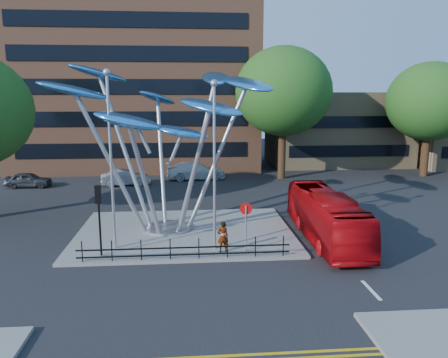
{
  "coord_description": "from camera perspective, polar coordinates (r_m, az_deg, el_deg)",
  "views": [
    {
      "loc": [
        -0.79,
        -17.84,
        7.73
      ],
      "look_at": [
        1.05,
        4.0,
        3.5
      ],
      "focal_mm": 35.0,
      "sensor_mm": 36.0,
      "label": 1
    }
  ],
  "objects": [
    {
      "name": "ground",
      "position": [
        19.46,
        -2.14,
        -12.5
      ],
      "size": [
        120.0,
        120.0,
        0.0
      ],
      "primitive_type": "plane",
      "color": "black",
      "rests_on": "ground"
    },
    {
      "name": "traffic_island",
      "position": [
        25.04,
        -5.11,
        -6.93
      ],
      "size": [
        12.0,
        9.0,
        0.15
      ],
      "primitive_type": "cube",
      "color": "slate",
      "rests_on": "ground"
    },
    {
      "name": "double_yellow_near",
      "position": [
        14.16,
        -0.9,
        -22.15
      ],
      "size": [
        40.0,
        0.12,
        0.01
      ],
      "primitive_type": "cube",
      "color": "gold",
      "rests_on": "ground"
    },
    {
      "name": "brick_tower",
      "position": [
        50.64,
        -11.3,
        18.98
      ],
      "size": [
        25.0,
        15.0,
        30.0
      ],
      "primitive_type": "cube",
      "color": "#915A3F",
      "rests_on": "ground"
    },
    {
      "name": "low_building_near",
      "position": [
        50.84,
        14.56,
        6.37
      ],
      "size": [
        15.0,
        8.0,
        8.0
      ],
      "primitive_type": "cube",
      "color": "tan",
      "rests_on": "ground"
    },
    {
      "name": "tree_right",
      "position": [
        40.8,
        7.77,
        11.25
      ],
      "size": [
        8.8,
        8.8,
        12.11
      ],
      "color": "black",
      "rests_on": "ground"
    },
    {
      "name": "tree_far",
      "position": [
        45.9,
        25.28,
        9.12
      ],
      "size": [
        8.0,
        8.0,
        10.81
      ],
      "color": "black",
      "rests_on": "ground"
    },
    {
      "name": "leaf_sculpture",
      "position": [
        24.57,
        -7.89,
        8.81
      ],
      "size": [
        12.72,
        9.54,
        9.51
      ],
      "color": "#9EA0A5",
      "rests_on": "traffic_island"
    },
    {
      "name": "street_lamp_left",
      "position": [
        21.79,
        -14.63,
        4.31
      ],
      "size": [
        0.36,
        0.36,
        8.8
      ],
      "color": "#9EA0A5",
      "rests_on": "traffic_island"
    },
    {
      "name": "street_lamp_right",
      "position": [
        21.05,
        -1.27,
        3.72
      ],
      "size": [
        0.36,
        0.36,
        8.3
      ],
      "color": "#9EA0A5",
      "rests_on": "traffic_island"
    },
    {
      "name": "traffic_light_island",
      "position": [
        21.39,
        -16.05,
        -3.35
      ],
      "size": [
        0.28,
        0.18,
        3.42
      ],
      "color": "black",
      "rests_on": "traffic_island"
    },
    {
      "name": "no_entry_sign_island",
      "position": [
        21.38,
        2.88,
        -5.16
      ],
      "size": [
        0.6,
        0.1,
        2.45
      ],
      "color": "#9EA0A5",
      "rests_on": "traffic_island"
    },
    {
      "name": "pedestrian_railing_front",
      "position": [
        20.82,
        -5.17,
        -9.3
      ],
      "size": [
        10.0,
        0.06,
        1.0
      ],
      "color": "black",
      "rests_on": "traffic_island"
    },
    {
      "name": "red_bus",
      "position": [
        24.25,
        13.16,
        -4.77
      ],
      "size": [
        2.3,
        9.32,
        2.59
      ],
      "primitive_type": "imported",
      "rotation": [
        0.0,
        0.0,
        -0.01
      ],
      "color": "#AF080D",
      "rests_on": "ground"
    },
    {
      "name": "pedestrian",
      "position": [
        21.52,
        -0.16,
        -7.54
      ],
      "size": [
        0.61,
        0.46,
        1.53
      ],
      "primitive_type": "imported",
      "rotation": [
        0.0,
        0.0,
        3.31
      ],
      "color": "gray",
      "rests_on": "traffic_island"
    },
    {
      "name": "parked_car_left",
      "position": [
        40.59,
        -24.19,
        -0.1
      ],
      "size": [
        3.81,
        1.57,
        1.29
      ],
      "primitive_type": "imported",
      "rotation": [
        0.0,
        0.0,
        1.56
      ],
      "color": "#383B3F",
      "rests_on": "ground"
    },
    {
      "name": "parked_car_mid",
      "position": [
        38.75,
        -12.72,
        0.17
      ],
      "size": [
        4.34,
        2.11,
        1.37
      ],
      "primitive_type": "imported",
      "rotation": [
        0.0,
        0.0,
        1.74
      ],
      "color": "#989B9F",
      "rests_on": "ground"
    },
    {
      "name": "parked_car_right",
      "position": [
        40.68,
        -3.68,
        1.07
      ],
      "size": [
        5.6,
        2.65,
        1.58
      ],
      "primitive_type": "imported",
      "rotation": [
        0.0,
        0.0,
        1.65
      ],
      "color": "silver",
      "rests_on": "ground"
    }
  ]
}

